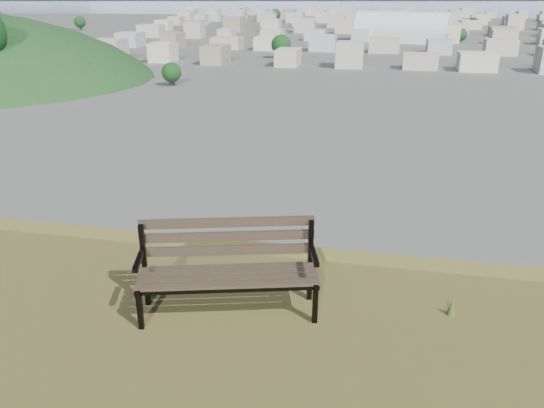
# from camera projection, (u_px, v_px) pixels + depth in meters

# --- Properties ---
(park_bench) EXTENTS (1.71, 0.93, 0.85)m
(park_bench) POSITION_uv_depth(u_px,v_px,m) (228.00, 263.00, 4.87)
(park_bench) COLOR #3C3122
(park_bench) RESTS_ON hilltop_mesa
(arena) EXTENTS (51.05, 30.72, 20.13)m
(arena) POSITION_uv_depth(u_px,v_px,m) (402.00, 32.00, 280.89)
(arena) COLOR silver
(arena) RESTS_ON ground
(city_blocks) EXTENTS (395.00, 361.00, 7.00)m
(city_blocks) POSITION_uv_depth(u_px,v_px,m) (384.00, 23.00, 367.80)
(city_blocks) COLOR #BCB4A5
(city_blocks) RESTS_ON ground
(city_trees) EXTENTS (406.52, 387.20, 9.98)m
(city_trees) POSITION_uv_depth(u_px,v_px,m) (336.00, 29.00, 303.89)
(city_trees) COLOR #322619
(city_trees) RESTS_ON ground
(bay_water) EXTENTS (2400.00, 700.00, 0.12)m
(bay_water) POSITION_uv_depth(u_px,v_px,m) (387.00, 5.00, 826.82)
(bay_water) COLOR #93A3BB
(bay_water) RESTS_ON ground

